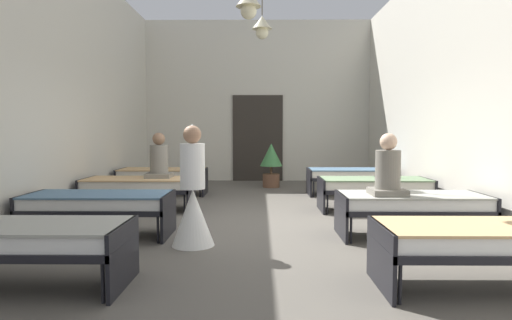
% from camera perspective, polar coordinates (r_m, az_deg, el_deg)
% --- Properties ---
extents(ground_plane, '(6.85, 11.79, 0.10)m').
position_cam_1_polar(ground_plane, '(6.81, -0.07, -8.49)').
color(ground_plane, '#59544C').
extents(room_shell, '(6.65, 11.39, 4.48)m').
position_cam_1_polar(room_shell, '(8.02, 0.03, 9.88)').
color(room_shell, beige).
rests_on(room_shell, ground).
extents(bed_left_row_0, '(1.90, 0.84, 0.57)m').
position_cam_1_polar(bed_left_row_0, '(4.47, -28.57, -9.08)').
color(bed_left_row_0, black).
rests_on(bed_left_row_0, ground).
extents(bed_right_row_0, '(1.90, 0.84, 0.57)m').
position_cam_1_polar(bed_right_row_0, '(4.40, 27.96, -9.27)').
color(bed_right_row_0, black).
rests_on(bed_right_row_0, ground).
extents(bed_left_row_1, '(1.90, 0.84, 0.57)m').
position_cam_1_polar(bed_left_row_1, '(6.17, -19.92, -5.39)').
color(bed_left_row_1, black).
rests_on(bed_left_row_1, ground).
extents(bed_right_row_1, '(1.90, 0.84, 0.57)m').
position_cam_1_polar(bed_right_row_1, '(6.12, 19.73, -5.46)').
color(bed_right_row_1, black).
rests_on(bed_right_row_1, ground).
extents(bed_left_row_2, '(1.90, 0.84, 0.57)m').
position_cam_1_polar(bed_left_row_2, '(7.96, -15.13, -3.26)').
color(bed_left_row_2, black).
rests_on(bed_left_row_2, ground).
extents(bed_right_row_2, '(1.90, 0.84, 0.57)m').
position_cam_1_polar(bed_right_row_2, '(7.92, 15.22, -3.30)').
color(bed_right_row_2, black).
rests_on(bed_right_row_2, ground).
extents(bed_left_row_3, '(1.90, 0.84, 0.57)m').
position_cam_1_polar(bed_left_row_3, '(9.79, -12.12, -1.91)').
color(bed_left_row_3, black).
rests_on(bed_left_row_3, ground).
extents(bed_right_row_3, '(1.90, 0.84, 0.57)m').
position_cam_1_polar(bed_right_row_3, '(9.76, 12.40, -1.93)').
color(bed_right_row_3, black).
rests_on(bed_right_row_3, ground).
extents(nurse_near_aisle, '(0.52, 0.52, 1.49)m').
position_cam_1_polar(nurse_near_aisle, '(5.38, -8.28, -5.56)').
color(nurse_near_aisle, white).
rests_on(nurse_near_aisle, ground).
extents(patient_seated_primary, '(0.44, 0.44, 0.80)m').
position_cam_1_polar(patient_seated_primary, '(7.90, -12.60, -0.14)').
color(patient_seated_primary, slate).
rests_on(patient_seated_primary, bed_left_row_2).
extents(patient_seated_secondary, '(0.44, 0.44, 0.80)m').
position_cam_1_polar(patient_seated_secondary, '(5.87, 16.90, -1.55)').
color(patient_seated_secondary, slate).
rests_on(patient_seated_secondary, bed_right_row_1).
extents(potted_plant, '(0.56, 0.56, 1.09)m').
position_cam_1_polar(potted_plant, '(10.83, 2.00, -0.17)').
color(potted_plant, brown).
rests_on(potted_plant, ground).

